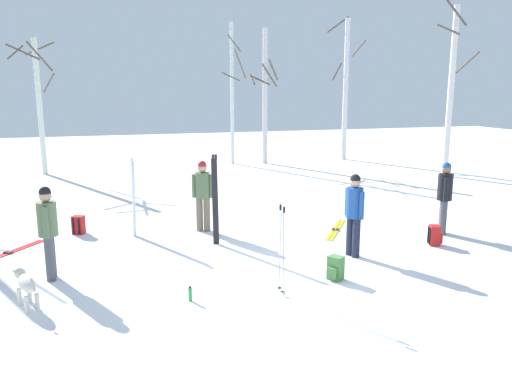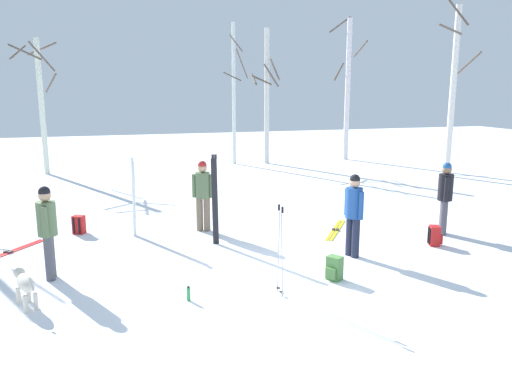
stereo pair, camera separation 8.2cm
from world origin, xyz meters
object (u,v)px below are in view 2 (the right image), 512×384
object	(u,v)px
ski_pair_planted_0	(134,197)
ski_pair_lying_0	(10,252)
person_1	(47,227)
birch_tree_1	(41,101)
ski_poles_0	(280,248)
birch_tree_3	(267,95)
person_0	(354,210)
water_bottle_0	(189,294)
person_2	(445,194)
dog	(25,283)
backpack_2	(334,268)
backpack_1	(79,225)
person_3	(203,191)
ski_pair_planted_1	(215,200)
birch_tree_2	(234,93)
birch_tree_4	(347,87)
ski_pair_lying_1	(336,230)
birch_tree_5	(453,89)
backpack_0	(435,236)

from	to	relation	value
ski_pair_planted_0	ski_pair_lying_0	xyz separation A→B (m)	(-2.63, -0.52, -0.91)
person_1	birch_tree_1	distance (m)	12.52
ski_poles_0	birch_tree_3	xyz separation A→B (m)	(4.36, 14.43, 2.26)
birch_tree_3	person_0	bearing A→B (deg)	-99.99
ski_pair_planted_0	birch_tree_1	distance (m)	10.54
water_bottle_0	birch_tree_1	world-z (taller)	birch_tree_1
person_2	water_bottle_0	world-z (taller)	person_2
dog	ski_poles_0	xyz separation A→B (m)	(4.02, -0.68, 0.43)
ski_poles_0	water_bottle_0	world-z (taller)	ski_poles_0
dog	ski_pair_lying_0	bearing A→B (deg)	103.59
backpack_2	backpack_1	bearing A→B (deg)	135.70
person_3	ski_pair_planted_1	bearing A→B (deg)	-87.18
dog	ski_pair_lying_0	distance (m)	3.13
person_0	water_bottle_0	bearing A→B (deg)	-160.58
ski_pair_lying_0	ski_poles_0	xyz separation A→B (m)	(4.75, -3.70, 0.80)
ski_pair_planted_1	birch_tree_2	distance (m)	12.33
person_2	ski_poles_0	distance (m)	5.39
birch_tree_2	birch_tree_3	size ratio (longest dim) A/B	1.04
ski_pair_planted_1	backpack_2	size ratio (longest dim) A/B	4.56
person_2	backpack_1	size ratio (longest dim) A/B	3.90
ski_poles_0	birch_tree_1	distance (m)	15.17
birch_tree_4	dog	bearing A→B (deg)	-131.80
ski_pair_planted_1	person_3	bearing A→B (deg)	92.82
ski_pair_lying_0	backpack_1	distance (m)	1.74
dog	ski_pair_lying_1	world-z (taller)	dog
person_3	ski_pair_planted_1	world-z (taller)	ski_pair_planted_1
birch_tree_4	person_3	bearing A→B (deg)	-130.60
person_1	water_bottle_0	bearing A→B (deg)	-37.00
ski_poles_0	water_bottle_0	xyz separation A→B (m)	(-1.52, 0.16, -0.70)
ski_pair_planted_1	backpack_1	size ratio (longest dim) A/B	4.56
ski_pair_lying_0	backpack_2	size ratio (longest dim) A/B	3.56
birch_tree_3	birch_tree_4	bearing A→B (deg)	2.57
ski_pair_planted_1	ski_pair_lying_1	size ratio (longest dim) A/B	1.22
ski_pair_lying_0	water_bottle_0	distance (m)	4.80
person_1	birch_tree_5	distance (m)	15.85
water_bottle_0	birch_tree_5	distance (m)	15.04
person_0	backpack_0	xyz separation A→B (m)	(2.08, 0.14, -0.77)
dog	ski_poles_0	distance (m)	4.10
water_bottle_0	birch_tree_4	world-z (taller)	birch_tree_4
dog	ski_pair_planted_0	xyz separation A→B (m)	(1.90, 3.54, 0.53)
ski_pair_planted_0	birch_tree_1	world-z (taller)	birch_tree_1
person_3	backpack_1	bearing A→B (deg)	168.17
person_2	ski_pair_planted_1	distance (m)	5.39
birch_tree_2	person_0	bearing A→B (deg)	-93.65
person_0	water_bottle_0	distance (m)	3.90
ski_pair_planted_0	ski_pair_lying_0	bearing A→B (deg)	-168.83
person_2	birch_tree_4	distance (m)	13.07
person_3	ski_poles_0	world-z (taller)	person_3
ski_pair_lying_1	birch_tree_3	bearing A→B (deg)	80.97
person_1	backpack_1	xyz separation A→B (m)	(0.36, 2.92, -0.77)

